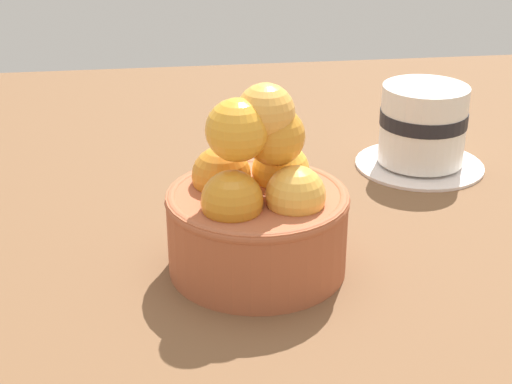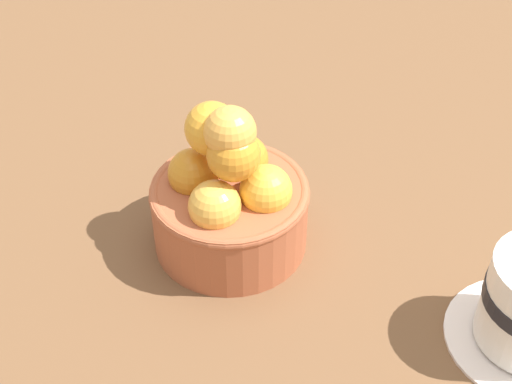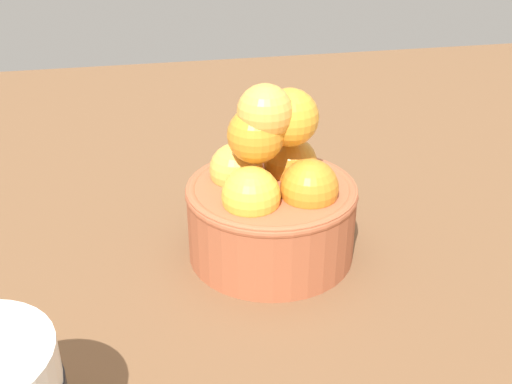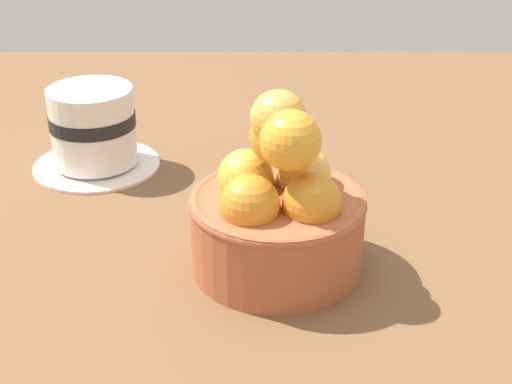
% 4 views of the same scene
% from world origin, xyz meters
% --- Properties ---
extents(ground_plane, '(1.20, 1.19, 0.03)m').
position_xyz_m(ground_plane, '(0.00, 0.00, -0.02)').
color(ground_plane, brown).
extents(terracotta_bowl, '(0.14, 0.14, 0.15)m').
position_xyz_m(terracotta_bowl, '(0.00, -0.00, 0.05)').
color(terracotta_bowl, '#AD5938').
rests_on(terracotta_bowl, ground_plane).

